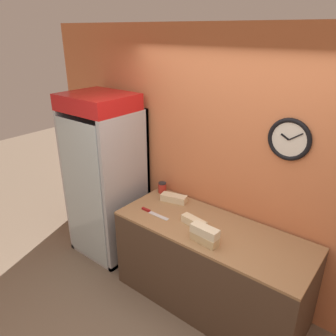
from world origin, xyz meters
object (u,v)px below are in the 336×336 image
at_px(sandwich_stack_bottom, 204,239).
at_px(chefs_knife, 151,212).
at_px(condiment_jar, 162,187).
at_px(sandwich_stack_middle, 205,231).
at_px(sandwich_flat_right, 174,198).
at_px(sandwich_flat_left, 194,222).
at_px(beverage_cooler, 109,169).

relative_size(sandwich_stack_bottom, chefs_knife, 0.78).
bearing_deg(chefs_knife, condiment_jar, 115.50).
bearing_deg(sandwich_stack_middle, condiment_jar, 150.50).
xyz_separation_m(sandwich_flat_right, chefs_knife, (-0.03, -0.34, -0.03)).
relative_size(sandwich_flat_left, chefs_knife, 0.80).
distance_m(sandwich_flat_right, chefs_knife, 0.34).
height_order(sandwich_flat_left, chefs_knife, sandwich_flat_left).
bearing_deg(sandwich_flat_left, beverage_cooler, 174.73).
distance_m(sandwich_stack_middle, condiment_jar, 1.04).
distance_m(beverage_cooler, sandwich_stack_middle, 1.59).
xyz_separation_m(beverage_cooler, sandwich_stack_bottom, (1.56, -0.29, -0.15)).
bearing_deg(beverage_cooler, condiment_jar, 18.45).
relative_size(chefs_knife, condiment_jar, 2.80).
bearing_deg(condiment_jar, sandwich_flat_left, -26.81).
bearing_deg(condiment_jar, sandwich_flat_right, -20.07).
bearing_deg(sandwich_flat_left, sandwich_stack_bottom, -36.65).
bearing_deg(sandwich_stack_middle, sandwich_flat_left, 143.35).
height_order(sandwich_stack_bottom, sandwich_stack_middle, sandwich_stack_middle).
bearing_deg(sandwich_flat_right, sandwich_stack_middle, -32.44).
distance_m(sandwich_flat_right, condiment_jar, 0.25).
distance_m(sandwich_stack_bottom, sandwich_stack_middle, 0.08).
bearing_deg(sandwich_stack_bottom, condiment_jar, 150.50).
relative_size(sandwich_flat_right, chefs_knife, 0.88).
bearing_deg(sandwich_flat_right, condiment_jar, 159.93).
height_order(sandwich_stack_middle, sandwich_flat_right, sandwich_stack_middle).
bearing_deg(sandwich_stack_bottom, sandwich_stack_middle, 0.00).
relative_size(sandwich_stack_middle, sandwich_flat_left, 0.96).
height_order(beverage_cooler, sandwich_stack_bottom, beverage_cooler).
height_order(beverage_cooler, chefs_knife, beverage_cooler).
height_order(beverage_cooler, sandwich_stack_middle, beverage_cooler).
height_order(sandwich_stack_bottom, sandwich_flat_right, sandwich_stack_bottom).
relative_size(beverage_cooler, condiment_jar, 16.36).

